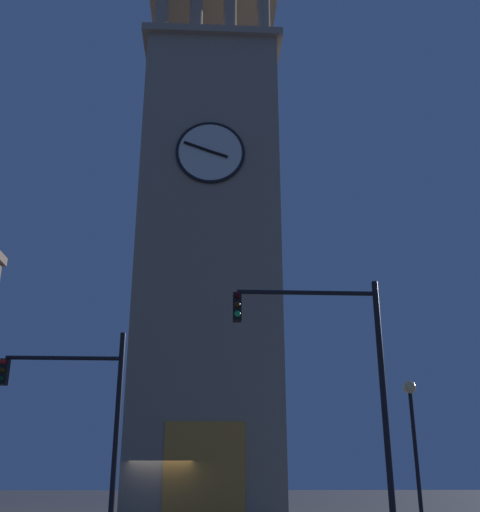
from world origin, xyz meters
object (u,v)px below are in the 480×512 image
object	(u,v)px
clocktower	(209,261)
street_lamp	(413,426)
traffic_signal_mid	(337,366)
traffic_signal_near	(80,406)

from	to	relation	value
clocktower	street_lamp	size ratio (longest dim) A/B	5.99
clocktower	traffic_signal_mid	bearing A→B (deg)	103.99
traffic_signal_mid	street_lamp	bearing A→B (deg)	-122.81
traffic_signal_near	traffic_signal_mid	bearing A→B (deg)	158.45
clocktower	traffic_signal_mid	xyz separation A→B (m)	(-3.40, 13.64, -7.71)
street_lamp	traffic_signal_mid	bearing A→B (deg)	57.19
traffic_signal_near	street_lamp	bearing A→B (deg)	-164.24
traffic_signal_mid	clocktower	bearing A→B (deg)	-76.01
clocktower	street_lamp	world-z (taller)	clocktower
clocktower	traffic_signal_near	xyz separation A→B (m)	(3.60, 10.88, -8.44)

